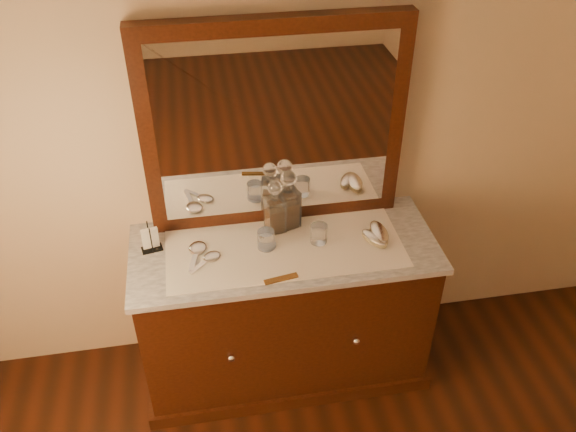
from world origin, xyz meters
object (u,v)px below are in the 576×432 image
Objects in this scene: comb at (281,279)px; decanter_left at (275,212)px; napkin_rack at (150,240)px; brush_far at (379,233)px; dresser_cabinet at (285,312)px; hand_mirror_inner at (209,258)px; brush_near at (374,239)px; decanter_right at (288,205)px; pin_dish at (267,245)px; mirror_frame at (275,127)px; hand_mirror_outer at (197,251)px.

decanter_left reaches higher than comb.
decanter_left is at bearing 4.12° from napkin_rack.
brush_far is (1.06, -0.10, -0.03)m from napkin_rack.
dresser_cabinet is 8.43× the size of hand_mirror_inner.
comb is at bearing -159.34° from brush_near.
decanter_right reaches higher than hand_mirror_inner.
brush_near is 0.93× the size of brush_far.
pin_dish is at bearing -8.13° from napkin_rack.
mirror_frame is 0.41m from decanter_left.
dresser_cabinet is 0.46m from pin_dish.
dresser_cabinet is at bearing -6.08° from pin_dish.
hand_mirror_inner is at bearing 138.71° from comb.
hand_mirror_outer is at bearing -163.82° from decanter_right.
dresser_cabinet is 0.57m from decanter_left.
pin_dish is at bearing 177.30° from brush_far.
decanter_right is at bearing 65.92° from comb.
hand_mirror_outer is (0.21, -0.06, -0.04)m from napkin_rack.
hand_mirror_inner is (-0.33, -0.17, -0.10)m from decanter_left.
brush_near is at bearing -34.77° from mirror_frame.
napkin_rack reaches higher than brush_near.
brush_far is at bearing 44.63° from brush_near.
decanter_right is (0.05, 0.15, 0.56)m from dresser_cabinet.
hand_mirror_inner is (0.26, -0.13, -0.05)m from napkin_rack.
hand_mirror_outer is (-0.35, 0.25, 0.00)m from comb.
hand_mirror_inner reaches higher than comb.
mirror_frame is 0.70m from brush_near.
mirror_frame is at bearing 74.04° from comb.
dresser_cabinet is 9.83× the size of napkin_rack.
brush_far is at bearing -22.77° from decanter_right.
comb is 0.70× the size of hand_mirror_outer.
mirror_frame is 6.88× the size of brush_far.
hand_mirror_outer is (-0.41, -0.22, -0.49)m from mirror_frame.
comb is 1.07× the size of napkin_rack.
mirror_frame reaches higher than brush_near.
decanter_right is at bearing 49.38° from pin_dish.
dresser_cabinet is 0.97m from mirror_frame.
comb is at bearing -157.46° from brush_far.
brush_far is (0.45, -0.26, -0.47)m from mirror_frame.
brush_far is 0.86m from hand_mirror_outer.
comb is 0.94× the size of brush_near.
mirror_frame is at bearing 71.45° from pin_dish.
dresser_cabinet is at bearing 173.52° from brush_near.
mirror_frame is at bearing 79.25° from decanter_left.
pin_dish is 0.50m from brush_near.
comb is 0.64m from napkin_rack.
brush_far reaches higher than hand_mirror_outer.
napkin_rack is 0.46× the size of decanter_right.
napkin_rack is at bearing 174.58° from brush_far.
napkin_rack is at bearing 172.14° from dresser_cabinet.
mirror_frame is 8.43× the size of napkin_rack.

